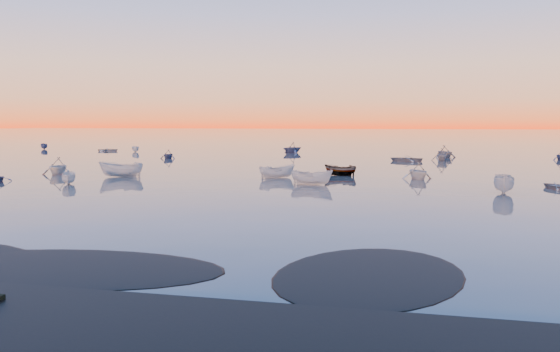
% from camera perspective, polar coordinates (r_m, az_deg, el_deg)
% --- Properties ---
extents(ground, '(600.00, 600.00, 0.00)m').
position_cam_1_polar(ground, '(119.72, 6.59, 2.99)').
color(ground, '#615851').
rests_on(ground, ground).
extents(mud_lobes, '(140.00, 6.00, 0.07)m').
position_cam_1_polar(mud_lobes, '(22.54, -21.73, -9.13)').
color(mud_lobes, black).
rests_on(mud_lobes, ground).
extents(moored_fleet, '(124.00, 58.00, 1.20)m').
position_cam_1_polar(moored_fleet, '(73.22, 2.74, 1.31)').
color(moored_fleet, silver).
rests_on(moored_fleet, ground).
extents(boat_near_center, '(3.24, 4.06, 1.30)m').
position_cam_1_polar(boat_near_center, '(54.70, -0.32, -0.18)').
color(boat_near_center, silver).
rests_on(boat_near_center, ground).
extents(boat_near_right, '(4.01, 2.94, 1.28)m').
position_cam_1_polar(boat_near_right, '(55.22, 14.22, -0.30)').
color(boat_near_right, silver).
rests_on(boat_near_right, ground).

